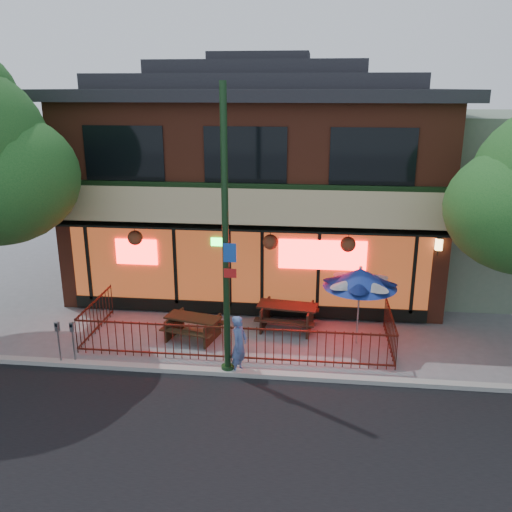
% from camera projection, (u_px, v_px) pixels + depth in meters
% --- Properties ---
extents(ground, '(80.00, 80.00, 0.00)m').
position_uv_depth(ground, '(230.00, 365.00, 13.99)').
color(ground, gray).
rests_on(ground, ground).
extents(curb, '(80.00, 0.25, 0.12)m').
position_uv_depth(curb, '(227.00, 372.00, 13.50)').
color(curb, '#999993').
rests_on(curb, ground).
extents(restaurant_building, '(12.96, 9.49, 8.05)m').
position_uv_depth(restaurant_building, '(260.00, 166.00, 19.50)').
color(restaurant_building, brown).
rests_on(restaurant_building, ground).
extents(neighbor_building, '(6.00, 7.00, 6.00)m').
position_uv_depth(neighbor_building, '(510.00, 200.00, 19.43)').
color(neighbor_building, slate).
rests_on(neighbor_building, ground).
extents(patio_fence, '(8.44, 2.62, 1.00)m').
position_uv_depth(patio_fence, '(233.00, 334.00, 14.28)').
color(patio_fence, '#46160F').
rests_on(patio_fence, ground).
extents(street_light, '(0.43, 0.32, 7.00)m').
position_uv_depth(street_light, '(226.00, 253.00, 12.67)').
color(street_light, '#173419').
rests_on(street_light, ground).
extents(picnic_table_left, '(1.77, 1.51, 0.66)m').
position_uv_depth(picnic_table_left, '(193.00, 324.00, 15.36)').
color(picnic_table_left, '#332212').
rests_on(picnic_table_left, ground).
extents(picnic_table_right, '(1.88, 1.53, 0.74)m').
position_uv_depth(picnic_table_right, '(287.00, 313.00, 15.98)').
color(picnic_table_right, '#311A11').
rests_on(picnic_table_right, ground).
extents(patio_umbrella, '(2.00, 2.00, 2.28)m').
position_uv_depth(patio_umbrella, '(360.00, 278.00, 14.59)').
color(patio_umbrella, gray).
rests_on(patio_umbrella, ground).
extents(pedestrian, '(0.52, 0.64, 1.53)m').
position_uv_depth(pedestrian, '(239.00, 345.00, 13.40)').
color(pedestrian, '#4F649E').
rests_on(pedestrian, ground).
extents(parking_meter_near, '(0.12, 0.11, 1.16)m').
position_uv_depth(parking_meter_near, '(73.00, 336.00, 13.81)').
color(parking_meter_near, gray).
rests_on(parking_meter_near, ground).
extents(parking_meter_far, '(0.13, 0.12, 1.20)m').
position_uv_depth(parking_meter_far, '(58.00, 336.00, 13.76)').
color(parking_meter_far, gray).
rests_on(parking_meter_far, ground).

